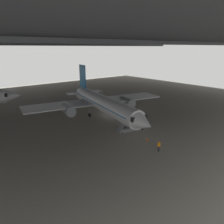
{
  "coord_description": "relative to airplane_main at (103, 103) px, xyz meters",
  "views": [
    {
      "loc": [
        -30.17,
        -38.49,
        15.04
      ],
      "look_at": [
        -2.62,
        -5.21,
        2.46
      ],
      "focal_mm": 35.72,
      "sensor_mm": 36.0,
      "label": 1
    }
  ],
  "objects": [
    {
      "name": "crew_worker_by_stairs",
      "position": [
        0.99,
        -11.07,
        -2.37
      ],
      "size": [
        0.24,
        0.55,
        1.67
      ],
      "color": "#232838",
      "rests_on": "ground_plane"
    },
    {
      "name": "hangar_structure",
      "position": [
        1.6,
        14.64,
        13.49
      ],
      "size": [
        121.0,
        99.0,
        17.46
      ],
      "color": "#4C4F54",
      "rests_on": "ground_plane"
    },
    {
      "name": "crew_worker_near_nose",
      "position": [
        -3.72,
        -18.66,
        -2.32
      ],
      "size": [
        0.54,
        0.28,
        1.74
      ],
      "color": "#232838",
      "rests_on": "ground_plane"
    },
    {
      "name": "ground_plane",
      "position": [
        1.74,
        0.89,
        -3.32
      ],
      "size": [
        110.0,
        110.0,
        0.0
      ],
      "primitive_type": "plane",
      "color": "gray"
    },
    {
      "name": "boarding_stairs",
      "position": [
        -1.38,
        -9.38,
        -2.6
      ],
      "size": [
        4.25,
        2.21,
        4.51
      ],
      "color": "slate",
      "rests_on": "ground_plane"
    },
    {
      "name": "airplane_main",
      "position": [
        0.0,
        0.0,
        0.0
      ],
      "size": [
        33.14,
        33.84,
        10.76
      ],
      "color": "white",
      "rests_on": "ground_plane"
    },
    {
      "name": "traffic_cone_orange",
      "position": [
        -1.99,
        -14.92,
        -3.03
      ],
      "size": [
        0.36,
        0.36,
        0.6
      ],
      "color": "black",
      "rests_on": "ground_plane"
    },
    {
      "name": "baggage_tug",
      "position": [
        7.04,
        9.9,
        -2.79
      ],
      "size": [
        1.74,
        2.43,
        0.9
      ],
      "color": "yellow",
      "rests_on": "ground_plane"
    }
  ]
}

